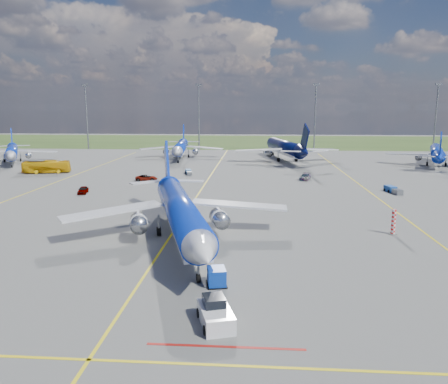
# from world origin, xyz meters

# --- Properties ---
(ground) EXTENTS (400.00, 400.00, 0.00)m
(ground) POSITION_xyz_m (0.00, 0.00, 0.00)
(ground) COLOR #5C5C59
(ground) RESTS_ON ground
(grass_strip) EXTENTS (400.00, 80.00, 0.01)m
(grass_strip) POSITION_xyz_m (0.00, 150.00, 0.00)
(grass_strip) COLOR #2D4719
(grass_strip) RESTS_ON ground
(taxiway_lines) EXTENTS (60.25, 160.00, 0.02)m
(taxiway_lines) POSITION_xyz_m (0.17, 27.70, 0.01)
(taxiway_lines) COLOR yellow
(taxiway_lines) RESTS_ON ground
(floodlight_masts) EXTENTS (202.20, 0.50, 22.70)m
(floodlight_masts) POSITION_xyz_m (10.00, 110.00, 12.56)
(floodlight_masts) COLOR slate
(floodlight_masts) RESTS_ON ground
(warning_post) EXTENTS (0.50, 0.50, 3.00)m
(warning_post) POSITION_xyz_m (26.00, 8.00, 1.50)
(warning_post) COLOR red
(warning_post) RESTS_ON ground
(bg_jet_nw) EXTENTS (37.23, 40.34, 8.50)m
(bg_jet_nw) POSITION_xyz_m (-55.66, 69.96, 0.00)
(bg_jet_nw) COLOR #0C2BA8
(bg_jet_nw) RESTS_ON ground
(bg_jet_nnw) EXTENTS (29.77, 37.16, 9.08)m
(bg_jet_nnw) POSITION_xyz_m (-12.06, 83.86, 0.00)
(bg_jet_nnw) COLOR #0C2BA8
(bg_jet_nnw) RESTS_ON ground
(bg_jet_n) EXTENTS (38.49, 46.05, 10.66)m
(bg_jet_n) POSITION_xyz_m (18.06, 80.68, 0.00)
(bg_jet_n) COLOR #070E3B
(bg_jet_n) RESTS_ON ground
(bg_jet_ne) EXTENTS (36.61, 41.53, 9.06)m
(bg_jet_ne) POSITION_xyz_m (56.73, 73.56, 0.00)
(bg_jet_ne) COLOR #0C2BA8
(bg_jet_ne) RESTS_ON ground
(main_airliner) EXTENTS (37.70, 43.67, 9.73)m
(main_airliner) POSITION_xyz_m (1.49, 3.87, 0.00)
(main_airliner) COLOR #0C2BA8
(main_airliner) RESTS_ON ground
(pushback_tug) EXTENTS (3.03, 5.46, 1.82)m
(pushback_tug) POSITION_xyz_m (7.08, -15.05, 0.73)
(pushback_tug) COLOR silver
(pushback_tug) RESTS_ON ground
(uld_container) EXTENTS (1.80, 2.09, 1.47)m
(uld_container) POSITION_xyz_m (6.59, -8.37, 0.73)
(uld_container) COLOR #0B33A2
(uld_container) RESTS_ON ground
(apron_bus) EXTENTS (10.62, 4.89, 2.88)m
(apron_bus) POSITION_xyz_m (-37.58, 52.34, 1.44)
(apron_bus) COLOR #E3AA0D
(apron_bus) RESTS_ON ground
(service_car_a) EXTENTS (2.10, 3.84, 1.24)m
(service_car_a) POSITION_xyz_m (-20.05, 29.60, 0.62)
(service_car_a) COLOR #999999
(service_car_a) RESTS_ON ground
(service_car_b) EXTENTS (4.62, 2.53, 1.23)m
(service_car_b) POSITION_xyz_m (-12.28, 43.38, 0.61)
(service_car_b) COLOR #999999
(service_car_b) RESTS_ON ground
(service_car_c) EXTENTS (3.00, 4.72, 1.27)m
(service_car_c) POSITION_xyz_m (20.06, 46.95, 0.64)
(service_car_c) COLOR #999999
(service_car_c) RESTS_ON ground
(baggage_tug_w) EXTENTS (2.15, 4.81, 1.05)m
(baggage_tug_w) POSITION_xyz_m (33.89, 34.18, 0.49)
(baggage_tug_w) COLOR #1B4CA4
(baggage_tug_w) RESTS_ON ground
(baggage_tug_c) EXTENTS (2.15, 4.40, 0.95)m
(baggage_tug_c) POSITION_xyz_m (-5.14, 53.32, 0.45)
(baggage_tug_c) COLOR navy
(baggage_tug_c) RESTS_ON ground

